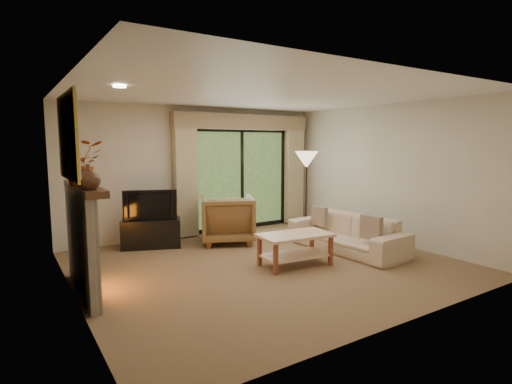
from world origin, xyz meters
TOP-DOWN VIEW (x-y plane):
  - floor at (0.00, 0.00)m, footprint 5.50×5.50m
  - ceiling at (0.00, 0.00)m, footprint 5.50×5.50m
  - wall_back at (0.00, 2.50)m, footprint 5.00×0.00m
  - wall_front at (0.00, -2.50)m, footprint 5.00×0.00m
  - wall_left at (-2.75, 0.00)m, footprint 0.00×5.00m
  - wall_right at (2.75, 0.00)m, footprint 0.00×5.00m
  - fireplace at (-2.63, 0.20)m, footprint 0.24×1.70m
  - mirror at (-2.71, 0.20)m, footprint 0.07×1.45m
  - sliding_door at (1.00, 2.45)m, footprint 2.26×0.10m
  - curtain_left at (-0.35, 2.34)m, footprint 0.45×0.18m
  - curtain_right at (2.35, 2.34)m, footprint 0.45×0.18m
  - cornice at (1.00, 2.36)m, footprint 3.20×0.24m
  - media_console at (-1.19, 1.95)m, footprint 1.13×0.81m
  - tv at (-1.19, 1.95)m, footprint 0.92×0.45m
  - armchair at (0.14, 1.53)m, footprint 1.28×1.29m
  - sofa at (1.61, -0.11)m, footprint 0.96×2.19m
  - pillow_near at (1.53, -0.73)m, footprint 0.12×0.39m
  - pillow_far at (1.53, 0.51)m, footprint 0.11×0.36m
  - coffee_table at (0.32, -0.32)m, footprint 1.16×0.71m
  - floor_lamp at (1.71, 1.11)m, footprint 0.48×0.48m
  - vase at (-2.61, -0.37)m, footprint 0.30×0.30m
  - branches at (-2.61, 0.04)m, footprint 0.55×0.50m

SIDE VIEW (x-z plane):
  - floor at x=0.00m, z-range 0.00..0.00m
  - coffee_table at x=0.32m, z-range 0.00..0.50m
  - media_console at x=-1.19m, z-range 0.00..0.51m
  - sofa at x=1.61m, z-range 0.00..0.63m
  - armchair at x=0.14m, z-range 0.00..0.90m
  - pillow_far at x=1.53m, z-range 0.35..0.70m
  - pillow_near at x=1.53m, z-range 0.34..0.72m
  - fireplace at x=-2.63m, z-range 0.00..1.37m
  - tv at x=-1.19m, z-range 0.51..1.05m
  - floor_lamp at x=1.71m, z-range 0.00..1.71m
  - sliding_door at x=1.00m, z-range 0.02..2.18m
  - curtain_left at x=-0.35m, z-range 0.02..2.38m
  - curtain_right at x=2.35m, z-range 0.02..2.38m
  - wall_back at x=0.00m, z-range -1.20..3.80m
  - wall_front at x=0.00m, z-range -1.20..3.80m
  - wall_left at x=-2.75m, z-range -1.20..3.80m
  - wall_right at x=2.75m, z-range -1.20..3.80m
  - vase at x=-2.61m, z-range 1.37..1.65m
  - branches at x=-2.61m, z-range 1.37..1.91m
  - mirror at x=-2.71m, z-range 1.44..2.46m
  - cornice at x=1.00m, z-range 2.16..2.48m
  - ceiling at x=0.00m, z-range 2.60..2.60m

